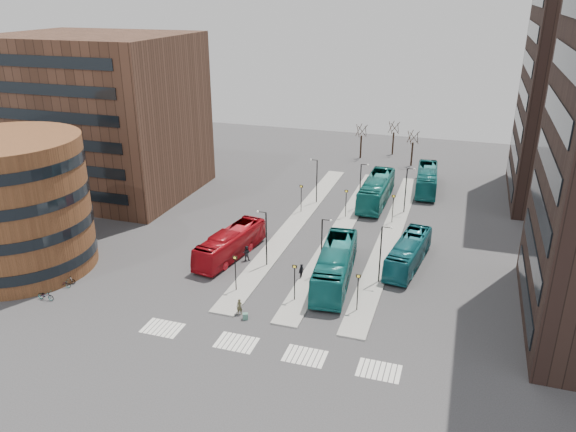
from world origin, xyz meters
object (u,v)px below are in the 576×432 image
(teal_bus_b, at_px, (376,190))
(bicycle_near, at_px, (46,295))
(commuter_b, at_px, (301,271))
(bicycle_mid, at_px, (67,280))
(red_bus, at_px, (230,244))
(teal_bus_c, at_px, (408,253))
(teal_bus_a, at_px, (335,265))
(traveller, at_px, (240,307))
(teal_bus_d, at_px, (427,179))
(suitcase, at_px, (245,316))
(commuter_a, at_px, (246,253))
(bicycle_far, at_px, (63,284))
(commuter_c, at_px, (326,279))

(teal_bus_b, distance_m, bicycle_near, 43.93)
(commuter_b, xyz_separation_m, bicycle_mid, (-21.94, -8.40, -0.36))
(red_bus, relative_size, teal_bus_c, 1.03)
(teal_bus_a, bearing_deg, traveller, -133.18)
(teal_bus_a, bearing_deg, teal_bus_d, 73.42)
(red_bus, distance_m, commuter_b, 9.24)
(teal_bus_c, bearing_deg, teal_bus_d, 98.49)
(red_bus, height_order, traveller, red_bus)
(suitcase, bearing_deg, bicycle_mid, 154.08)
(commuter_a, distance_m, bicycle_far, 18.78)
(suitcase, xyz_separation_m, commuter_c, (5.45, 7.89, 0.62))
(teal_bus_d, xyz_separation_m, bicycle_near, (-31.52, -43.33, -1.20))
(bicycle_near, bearing_deg, traveller, -80.10)
(suitcase, distance_m, bicycle_near, 19.55)
(traveller, bearing_deg, teal_bus_c, 40.75)
(commuter_b, xyz_separation_m, commuter_c, (2.88, -0.95, 0.09))
(teal_bus_b, distance_m, teal_bus_c, 19.12)
(teal_bus_a, relative_size, traveller, 8.49)
(teal_bus_d, bearing_deg, suitcase, -110.37)
(bicycle_far, bearing_deg, red_bus, -60.25)
(suitcase, height_order, traveller, traveller)
(suitcase, relative_size, commuter_c, 0.32)
(teal_bus_a, distance_m, bicycle_far, 27.09)
(bicycle_near, bearing_deg, commuter_a, -47.85)
(suitcase, distance_m, teal_bus_b, 33.69)
(commuter_b, height_order, bicycle_far, commuter_b)
(teal_bus_c, bearing_deg, suitcase, -122.01)
(teal_bus_d, relative_size, commuter_a, 7.02)
(teal_bus_b, bearing_deg, teal_bus_d, 51.30)
(teal_bus_a, bearing_deg, teal_bus_b, 84.48)
(teal_bus_a, xyz_separation_m, commuter_a, (-10.28, 1.72, -0.96))
(bicycle_mid, bearing_deg, red_bus, -69.46)
(teal_bus_c, distance_m, bicycle_far, 35.44)
(bicycle_near, height_order, bicycle_far, bicycle_near)
(commuter_b, distance_m, bicycle_mid, 23.49)
(teal_bus_d, relative_size, bicycle_far, 7.81)
(teal_bus_a, height_order, commuter_c, teal_bus_a)
(red_bus, distance_m, bicycle_far, 17.43)
(suitcase, xyz_separation_m, traveller, (-0.80, 0.62, 0.47))
(bicycle_near, relative_size, bicycle_mid, 1.13)
(traveller, bearing_deg, bicycle_far, 175.90)
(teal_bus_d, height_order, commuter_b, teal_bus_d)
(red_bus, distance_m, bicycle_mid, 17.00)
(traveller, xyz_separation_m, bicycle_far, (-18.57, -0.84, -0.37))
(bicycle_near, bearing_deg, suitcase, -82.30)
(teal_bus_d, xyz_separation_m, commuter_c, (-6.70, -32.72, -0.75))
(teal_bus_b, bearing_deg, commuter_b, -97.44)
(teal_bus_a, xyz_separation_m, teal_bus_b, (0.06, 23.81, 0.02))
(red_bus, distance_m, teal_bus_b, 25.09)
(commuter_a, height_order, commuter_c, commuter_c)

